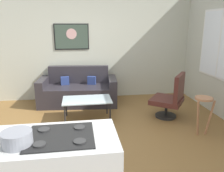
{
  "coord_description": "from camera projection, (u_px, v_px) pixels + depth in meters",
  "views": [
    {
      "loc": [
        -0.31,
        -3.49,
        1.92
      ],
      "look_at": [
        0.33,
        0.9,
        0.7
      ],
      "focal_mm": 36.67,
      "sensor_mm": 36.0,
      "label": 1
    }
  ],
  "objects": [
    {
      "name": "mixing_bowl",
      "position": [
        17.0,
        139.0,
        1.94
      ],
      "size": [
        0.26,
        0.26,
        0.13
      ],
      "color": "#8E919B",
      "rests_on": "kitchen_counter"
    },
    {
      "name": "bar_stool",
      "position": [
        203.0,
        107.0,
        3.99
      ],
      "size": [
        0.35,
        0.34,
        0.68
      ],
      "color": "#AA714C",
      "rests_on": "ground"
    },
    {
      "name": "back_wall",
      "position": [
        90.0,
        44.0,
        5.82
      ],
      "size": [
        6.4,
        0.05,
        2.8
      ],
      "primitive_type": "cube",
      "color": "beige",
      "rests_on": "ground"
    },
    {
      "name": "window",
      "position": [
        220.0,
        44.0,
        4.71
      ],
      "size": [
        0.03,
        1.4,
        1.43
      ],
      "color": "silver"
    },
    {
      "name": "wall_painting",
      "position": [
        72.0,
        37.0,
        5.66
      ],
      "size": [
        0.85,
        0.03,
        0.63
      ],
      "color": "black"
    },
    {
      "name": "armchair",
      "position": [
        171.0,
        98.0,
        4.71
      ],
      "size": [
        0.86,
        0.86,
        0.95
      ],
      "color": "black",
      "rests_on": "ground"
    },
    {
      "name": "couch",
      "position": [
        78.0,
        91.0,
        5.6
      ],
      "size": [
        1.92,
        0.98,
        0.89
      ],
      "color": "#2E2A30",
      "rests_on": "ground"
    },
    {
      "name": "ground",
      "position": [
        100.0,
        141.0,
        3.89
      ],
      "size": [
        6.4,
        6.4,
        0.04
      ],
      "primitive_type": "cube",
      "color": "brown"
    },
    {
      "name": "coffee_table",
      "position": [
        87.0,
        101.0,
        4.63
      ],
      "size": [
        0.97,
        0.59,
        0.44
      ],
      "color": "silver",
      "rests_on": "ground"
    }
  ]
}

